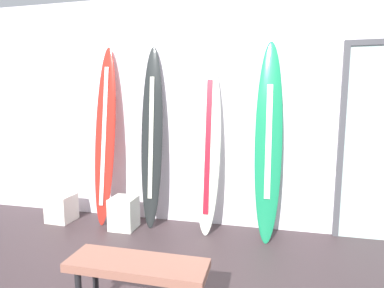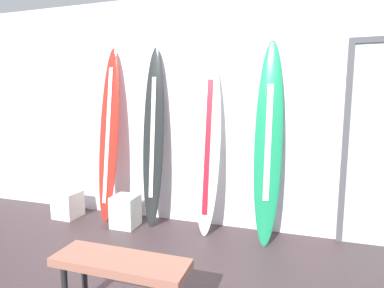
{
  "view_description": "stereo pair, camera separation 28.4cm",
  "coord_description": "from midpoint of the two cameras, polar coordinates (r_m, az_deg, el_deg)",
  "views": [
    {
      "loc": [
        0.86,
        -2.54,
        1.54
      ],
      "look_at": [
        0.04,
        0.95,
        1.05
      ],
      "focal_mm": 29.21,
      "sensor_mm": 36.0,
      "label": 1
    },
    {
      "loc": [
        1.13,
        -2.46,
        1.54
      ],
      "look_at": [
        0.04,
        0.95,
        1.05
      ],
      "focal_mm": 29.21,
      "sensor_mm": 36.0,
      "label": 2
    }
  ],
  "objects": [
    {
      "name": "surfboard_ivory",
      "position": [
        3.61,
        0.73,
        -0.67
      ],
      "size": [
        0.29,
        0.4,
        2.04
      ],
      "color": "silver",
      "rests_on": "ground"
    },
    {
      "name": "display_block_center",
      "position": [
        4.5,
        -24.44,
        -10.59
      ],
      "size": [
        0.31,
        0.31,
        0.34
      ],
      "color": "white",
      "rests_on": "ground"
    },
    {
      "name": "surfboard_charcoal",
      "position": [
        3.83,
        -9.46,
        1.12
      ],
      "size": [
        0.28,
        0.35,
        2.2
      ],
      "color": "black",
      "rests_on": "ground"
    },
    {
      "name": "surfboard_crimson",
      "position": [
        4.08,
        -17.52,
        1.18
      ],
      "size": [
        0.29,
        0.39,
        2.21
      ],
      "color": "red",
      "rests_on": "ground"
    },
    {
      "name": "surfboard_emerald",
      "position": [
        3.49,
        11.55,
        0.25
      ],
      "size": [
        0.3,
        0.45,
        2.2
      ],
      "color": "#177D4E",
      "rests_on": "ground"
    },
    {
      "name": "bench",
      "position": [
        2.37,
        -13.63,
        -21.46
      ],
      "size": [
        0.98,
        0.31,
        0.45
      ],
      "color": "#915B4B",
      "rests_on": "ground"
    },
    {
      "name": "display_block_left",
      "position": [
        3.99,
        -14.39,
        -12.14
      ],
      "size": [
        0.3,
        0.3,
        0.39
      ],
      "color": "white",
      "rests_on": "ground"
    },
    {
      "name": "ground",
      "position": [
        3.11,
        -7.91,
        -22.33
      ],
      "size": [
        8.0,
        8.0,
        0.04
      ],
      "primitive_type": "cube",
      "color": "#3A2D30"
    },
    {
      "name": "wall_back",
      "position": [
        3.93,
        -1.42,
        5.79
      ],
      "size": [
        7.2,
        0.2,
        2.8
      ],
      "primitive_type": "cube",
      "color": "silver",
      "rests_on": "ground"
    }
  ]
}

